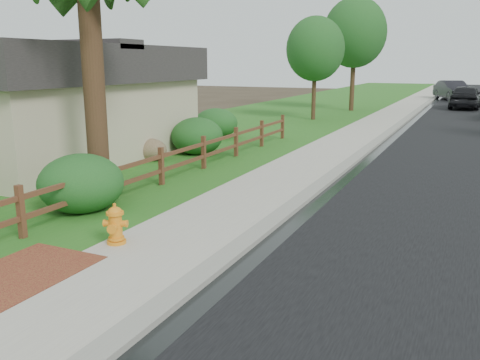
% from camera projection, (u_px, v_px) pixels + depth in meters
% --- Properties ---
extents(ground, '(120.00, 120.00, 0.00)m').
position_uv_depth(ground, '(171.00, 281.00, 7.96)').
color(ground, '#35291D').
extents(curb, '(0.40, 90.00, 0.12)m').
position_uv_depth(curb, '(423.00, 106.00, 38.71)').
color(curb, gray).
rests_on(curb, ground).
extents(wet_gutter, '(0.50, 90.00, 0.00)m').
position_uv_depth(wet_gutter, '(428.00, 107.00, 38.58)').
color(wet_gutter, black).
rests_on(wet_gutter, road).
extents(sidewalk, '(2.20, 90.00, 0.10)m').
position_uv_depth(sidewalk, '(406.00, 106.00, 39.25)').
color(sidewalk, '#A39C8E').
rests_on(sidewalk, ground).
extents(grass_strip, '(1.60, 90.00, 0.06)m').
position_uv_depth(grass_strip, '(380.00, 105.00, 40.03)').
color(grass_strip, '#1D5C1A').
rests_on(grass_strip, ground).
extents(lawn_near, '(9.00, 90.00, 0.04)m').
position_uv_depth(lawn_near, '(317.00, 103.00, 42.16)').
color(lawn_near, '#1D5C1A').
rests_on(lawn_near, ground).
extents(brick_patch, '(1.60, 2.40, 0.11)m').
position_uv_depth(brick_patch, '(18.00, 278.00, 7.96)').
color(brick_patch, maroon).
rests_on(brick_patch, ground).
extents(ranch_fence, '(0.12, 16.92, 1.10)m').
position_uv_depth(ranch_fence, '(184.00, 157.00, 14.95)').
color(ranch_fence, '#4E2C1A').
rests_on(ranch_fence, ground).
extents(house, '(10.60, 9.60, 4.05)m').
position_uv_depth(house, '(14.00, 99.00, 18.18)').
color(house, tan).
rests_on(house, ground).
extents(fire_hydrant, '(0.50, 0.41, 0.76)m').
position_uv_depth(fire_hydrant, '(116.00, 225.00, 9.27)').
color(fire_hydrant, orange).
rests_on(fire_hydrant, sidewalk).
extents(dark_car_mid, '(2.25, 5.20, 1.75)m').
position_uv_depth(dark_car_mid, '(466.00, 97.00, 37.24)').
color(dark_car_mid, black).
rests_on(dark_car_mid, road).
extents(dark_car_far, '(3.73, 5.51, 1.72)m').
position_uv_depth(dark_car_far, '(453.00, 90.00, 45.74)').
color(dark_car_far, black).
rests_on(dark_car_far, road).
extents(boulder, '(1.34, 1.10, 0.80)m').
position_uv_depth(boulder, '(151.00, 150.00, 17.54)').
color(boulder, brown).
rests_on(boulder, ground).
extents(shrub_b, '(2.12, 2.12, 1.34)m').
position_uv_depth(shrub_b, '(81.00, 183.00, 11.52)').
color(shrub_b, '#1C4F1D').
rests_on(shrub_b, ground).
extents(shrub_c, '(2.40, 2.40, 1.38)m').
position_uv_depth(shrub_c, '(197.00, 136.00, 18.74)').
color(shrub_c, '#1C4F1D').
rests_on(shrub_c, ground).
extents(shrub_d, '(2.41, 2.41, 1.34)m').
position_uv_depth(shrub_d, '(216.00, 123.00, 22.84)').
color(shrub_d, '#1C4F1D').
rests_on(shrub_d, ground).
extents(tree_near_left, '(3.36, 3.36, 5.95)m').
position_uv_depth(tree_near_left, '(315.00, 49.00, 29.20)').
color(tree_near_left, '#362816').
rests_on(tree_near_left, ground).
extents(tree_mid_left, '(4.29, 4.29, 7.68)m').
position_uv_depth(tree_mid_left, '(355.00, 33.00, 34.49)').
color(tree_mid_left, '#362816').
rests_on(tree_mid_left, ground).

